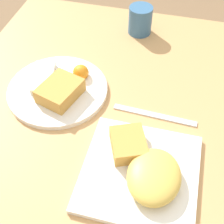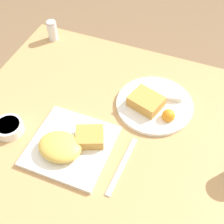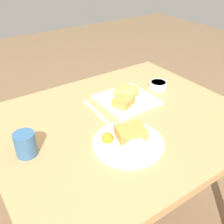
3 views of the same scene
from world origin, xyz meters
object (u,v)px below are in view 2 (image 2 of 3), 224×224
plate_square_near (69,145)px  salt_shaker (53,32)px  plate_oval_far (154,104)px  butter_knife (122,166)px  sauce_ramekin (9,127)px

plate_square_near → salt_shaker: salt_shaker is taller
plate_oval_far → plate_square_near: bearing=-126.1°
plate_oval_far → salt_shaker: (-0.51, 0.21, 0.02)m
plate_square_near → butter_knife: size_ratio=1.16×
sauce_ramekin → salt_shaker: bearing=101.9°
butter_knife → salt_shaker: bearing=48.6°
plate_square_near → salt_shaker: bearing=123.6°
salt_shaker → plate_square_near: bearing=-56.4°
plate_square_near → butter_knife: (0.18, 0.00, -0.02)m
plate_oval_far → salt_shaker: 0.56m
plate_oval_far → sauce_ramekin: bearing=-145.9°
plate_oval_far → salt_shaker: bearing=157.5°
plate_square_near → sauce_ramekin: plate_square_near is taller
plate_oval_far → butter_knife: size_ratio=1.26×
sauce_ramekin → salt_shaker: (-0.10, 0.49, 0.02)m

